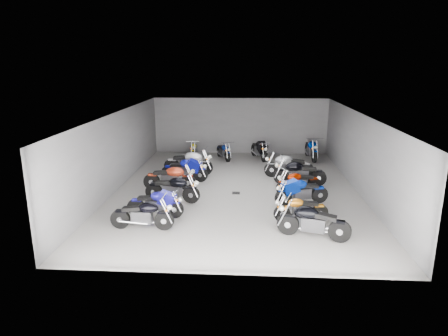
# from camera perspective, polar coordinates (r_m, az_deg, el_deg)

# --- Properties ---
(ground) EXTENTS (14.00, 14.00, 0.00)m
(ground) POSITION_cam_1_polar(r_m,az_deg,el_deg) (16.87, 1.79, -3.06)
(ground) COLOR gray
(ground) RESTS_ON ground
(wall_back) EXTENTS (10.00, 0.10, 3.20)m
(wall_back) POSITION_cam_1_polar(r_m,az_deg,el_deg) (23.32, 2.35, 6.02)
(wall_back) COLOR slate
(wall_back) RESTS_ON ground
(wall_left) EXTENTS (0.10, 14.00, 3.20)m
(wall_left) POSITION_cam_1_polar(r_m,az_deg,el_deg) (17.32, -14.95, 2.39)
(wall_left) COLOR slate
(wall_left) RESTS_ON ground
(wall_right) EXTENTS (0.10, 14.00, 3.20)m
(wall_right) POSITION_cam_1_polar(r_m,az_deg,el_deg) (17.05, 18.88, 1.90)
(wall_right) COLOR slate
(wall_right) RESTS_ON ground
(ceiling) EXTENTS (10.00, 14.00, 0.04)m
(ceiling) POSITION_cam_1_polar(r_m,az_deg,el_deg) (16.16, 1.88, 7.86)
(ceiling) COLOR #232326
(ceiling) RESTS_ON wall_back
(drain_grate) EXTENTS (0.32, 0.32, 0.01)m
(drain_grate) POSITION_cam_1_polar(r_m,az_deg,el_deg) (16.39, 1.74, -3.58)
(drain_grate) COLOR black
(drain_grate) RESTS_ON ground
(motorcycle_left_a) EXTENTS (2.07, 0.42, 0.91)m
(motorcycle_left_a) POSITION_cam_1_polar(r_m,az_deg,el_deg) (13.06, -11.53, -6.53)
(motorcycle_left_a) COLOR black
(motorcycle_left_a) RESTS_ON ground
(motorcycle_left_b) EXTENTS (2.01, 0.44, 0.88)m
(motorcycle_left_b) POSITION_cam_1_polar(r_m,az_deg,el_deg) (14.00, -9.71, -5.02)
(motorcycle_left_b) COLOR black
(motorcycle_left_b) RESTS_ON ground
(motorcycle_left_c) EXTENTS (2.18, 0.58, 0.96)m
(motorcycle_left_c) POSITION_cam_1_polar(r_m,az_deg,el_deg) (15.37, -7.30, -2.94)
(motorcycle_left_c) COLOR black
(motorcycle_left_c) RESTS_ON ground
(motorcycle_left_d) EXTENTS (2.24, 0.46, 0.98)m
(motorcycle_left_d) POSITION_cam_1_polar(r_m,az_deg,el_deg) (16.78, -7.68, -1.37)
(motorcycle_left_d) COLOR black
(motorcycle_left_d) RESTS_ON ground
(motorcycle_left_e) EXTENTS (2.16, 0.57, 0.95)m
(motorcycle_left_e) POSITION_cam_1_polar(r_m,az_deg,el_deg) (18.00, -5.60, -0.23)
(motorcycle_left_e) COLOR black
(motorcycle_left_e) RESTS_ON ground
(motorcycle_left_f) EXTENTS (2.39, 0.57, 1.05)m
(motorcycle_left_f) POSITION_cam_1_polar(r_m,az_deg,el_deg) (19.05, -5.04, 0.79)
(motorcycle_left_f) COLOR black
(motorcycle_left_f) RESTS_ON ground
(motorcycle_right_a) EXTENTS (2.18, 0.79, 0.98)m
(motorcycle_right_a) POSITION_cam_1_polar(r_m,az_deg,el_deg) (12.46, 12.55, -7.47)
(motorcycle_right_a) COLOR black
(motorcycle_right_a) RESTS_ON ground
(motorcycle_right_b) EXTENTS (1.86, 0.45, 0.82)m
(motorcycle_right_b) POSITION_cam_1_polar(r_m,az_deg,el_deg) (13.69, 10.87, -5.71)
(motorcycle_right_b) COLOR black
(motorcycle_right_b) RESTS_ON ground
(motorcycle_right_c) EXTENTS (2.06, 0.74, 0.93)m
(motorcycle_right_c) POSITION_cam_1_polar(r_m,az_deg,el_deg) (15.24, 10.96, -3.32)
(motorcycle_right_c) COLOR black
(motorcycle_right_c) RESTS_ON ground
(motorcycle_right_d) EXTENTS (1.91, 0.85, 0.88)m
(motorcycle_right_d) POSITION_cam_1_polar(r_m,az_deg,el_deg) (16.49, 10.57, -2.00)
(motorcycle_right_d) COLOR black
(motorcycle_right_d) RESTS_ON ground
(motorcycle_right_e) EXTENTS (2.28, 0.48, 1.00)m
(motorcycle_right_e) POSITION_cam_1_polar(r_m,az_deg,el_deg) (17.62, 10.71, -0.68)
(motorcycle_right_e) COLOR black
(motorcycle_right_e) RESTS_ON ground
(motorcycle_right_f) EXTENTS (2.31, 0.45, 1.02)m
(motorcycle_right_f) POSITION_cam_1_polar(r_m,az_deg,el_deg) (18.71, 9.20, 0.33)
(motorcycle_right_f) COLOR black
(motorcycle_right_f) RESTS_ON ground
(motorcycle_back_b) EXTENTS (0.40, 1.87, 0.82)m
(motorcycle_back_b) POSITION_cam_1_polar(r_m,az_deg,el_deg) (22.56, -4.32, 2.71)
(motorcycle_back_b) COLOR black
(motorcycle_back_b) RESTS_ON ground
(motorcycle_back_c) EXTENTS (0.89, 1.83, 0.85)m
(motorcycle_back_c) POSITION_cam_1_polar(r_m,az_deg,el_deg) (21.92, -0.06, 2.44)
(motorcycle_back_c) COLOR black
(motorcycle_back_c) RESTS_ON ground
(motorcycle_back_d) EXTENTS (0.87, 2.17, 0.99)m
(motorcycle_back_d) POSITION_cam_1_polar(r_m,az_deg,el_deg) (22.05, 5.08, 2.65)
(motorcycle_back_d) COLOR black
(motorcycle_back_d) RESTS_ON ground
(motorcycle_back_f) EXTENTS (0.50, 2.35, 1.03)m
(motorcycle_back_f) POSITION_cam_1_polar(r_m,az_deg,el_deg) (22.43, 12.35, 2.63)
(motorcycle_back_f) COLOR black
(motorcycle_back_f) RESTS_ON ground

